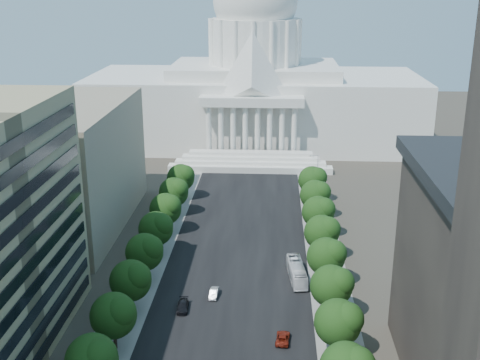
% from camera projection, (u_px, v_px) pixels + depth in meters
% --- Properties ---
extents(road_asphalt, '(30.00, 260.00, 0.01)m').
position_uv_depth(road_asphalt, '(240.00, 245.00, 137.71)').
color(road_asphalt, black).
rests_on(road_asphalt, ground).
extents(sidewalk_left, '(8.00, 260.00, 0.02)m').
position_uv_depth(sidewalk_left, '(158.00, 243.00, 138.75)').
color(sidewalk_left, gray).
rests_on(sidewalk_left, ground).
extents(sidewalk_right, '(8.00, 260.00, 0.02)m').
position_uv_depth(sidewalk_right, '(323.00, 247.00, 136.68)').
color(sidewalk_right, gray).
rests_on(sidewalk_right, ground).
extents(capitol, '(120.00, 56.00, 73.00)m').
position_uv_depth(capitol, '(255.00, 88.00, 221.40)').
color(capitol, white).
rests_on(capitol, ground).
extents(office_block_left_far, '(38.00, 52.00, 30.00)m').
position_uv_depth(office_block_left_far, '(44.00, 166.00, 145.11)').
color(office_block_left_far, gray).
rests_on(office_block_left_far, ground).
extents(tree_l_c, '(7.79, 7.60, 9.97)m').
position_uv_depth(tree_l_c, '(94.00, 359.00, 85.28)').
color(tree_l_c, '#33261C').
rests_on(tree_l_c, ground).
extents(tree_l_d, '(7.79, 7.60, 9.97)m').
position_uv_depth(tree_l_d, '(115.00, 315.00, 96.66)').
color(tree_l_d, '#33261C').
rests_on(tree_l_d, ground).
extents(tree_l_e, '(7.79, 7.60, 9.97)m').
position_uv_depth(tree_l_e, '(132.00, 280.00, 108.03)').
color(tree_l_e, '#33261C').
rests_on(tree_l_e, ground).
extents(tree_l_f, '(7.79, 7.60, 9.97)m').
position_uv_depth(tree_l_f, '(146.00, 251.00, 119.41)').
color(tree_l_f, '#33261C').
rests_on(tree_l_f, ground).
extents(tree_l_g, '(7.79, 7.60, 9.97)m').
position_uv_depth(tree_l_g, '(157.00, 228.00, 130.78)').
color(tree_l_g, '#33261C').
rests_on(tree_l_g, ground).
extents(tree_l_h, '(7.79, 7.60, 9.97)m').
position_uv_depth(tree_l_h, '(167.00, 208.00, 142.16)').
color(tree_l_h, '#33261C').
rests_on(tree_l_h, ground).
extents(tree_l_i, '(7.79, 7.60, 9.97)m').
position_uv_depth(tree_l_i, '(175.00, 191.00, 153.54)').
color(tree_l_i, '#33261C').
rests_on(tree_l_i, ground).
extents(tree_l_j, '(7.79, 7.60, 9.97)m').
position_uv_depth(tree_l_j, '(182.00, 177.00, 164.91)').
color(tree_l_j, '#33261C').
rests_on(tree_l_j, ground).
extents(tree_r_d, '(7.79, 7.60, 9.97)m').
position_uv_depth(tree_r_d, '(340.00, 321.00, 94.69)').
color(tree_r_d, '#33261C').
rests_on(tree_r_d, ground).
extents(tree_r_e, '(7.79, 7.60, 9.97)m').
position_uv_depth(tree_r_e, '(333.00, 285.00, 106.07)').
color(tree_r_e, '#33261C').
rests_on(tree_r_e, ground).
extents(tree_r_f, '(7.79, 7.60, 9.97)m').
position_uv_depth(tree_r_f, '(328.00, 256.00, 117.44)').
color(tree_r_f, '#33261C').
rests_on(tree_r_f, ground).
extents(tree_r_g, '(7.79, 7.60, 9.97)m').
position_uv_depth(tree_r_g, '(323.00, 232.00, 128.82)').
color(tree_r_g, '#33261C').
rests_on(tree_r_g, ground).
extents(tree_r_h, '(7.79, 7.60, 9.97)m').
position_uv_depth(tree_r_h, '(319.00, 211.00, 140.19)').
color(tree_r_h, '#33261C').
rests_on(tree_r_h, ground).
extents(tree_r_i, '(7.79, 7.60, 9.97)m').
position_uv_depth(tree_r_i, '(316.00, 194.00, 151.57)').
color(tree_r_i, '#33261C').
rests_on(tree_r_i, ground).
extents(tree_r_j, '(7.79, 7.60, 9.97)m').
position_uv_depth(tree_r_j, '(313.00, 179.00, 162.95)').
color(tree_r_j, '#33261C').
rests_on(tree_r_j, ground).
extents(streetlight_c, '(2.61, 0.44, 9.00)m').
position_uv_depth(streetlight_c, '(342.00, 288.00, 106.36)').
color(streetlight_c, gray).
rests_on(streetlight_c, ground).
extents(streetlight_d, '(2.61, 0.44, 9.00)m').
position_uv_depth(streetlight_d, '(330.00, 232.00, 130.06)').
color(streetlight_d, gray).
rests_on(streetlight_d, ground).
extents(streetlight_e, '(2.61, 0.44, 9.00)m').
position_uv_depth(streetlight_e, '(322.00, 194.00, 153.76)').
color(streetlight_e, gray).
rests_on(streetlight_e, ground).
extents(streetlight_f, '(2.61, 0.44, 9.00)m').
position_uv_depth(streetlight_f, '(316.00, 165.00, 177.46)').
color(streetlight_f, gray).
rests_on(streetlight_f, ground).
extents(car_silver, '(1.71, 4.31, 1.40)m').
position_uv_depth(car_silver, '(214.00, 293.00, 115.01)').
color(car_silver, '#B1B3B9').
rests_on(car_silver, ground).
extents(car_red, '(2.66, 5.01, 1.34)m').
position_uv_depth(car_red, '(283.00, 338.00, 100.57)').
color(car_red, maroon).
rests_on(car_red, ground).
extents(car_dark_b, '(2.29, 5.06, 1.44)m').
position_uv_depth(car_dark_b, '(183.00, 306.00, 110.28)').
color(car_dark_b, black).
rests_on(car_dark_b, ground).
extents(city_bus, '(4.15, 12.22, 3.34)m').
position_uv_depth(city_bus, '(297.00, 272.00, 121.44)').
color(city_bus, white).
rests_on(city_bus, ground).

